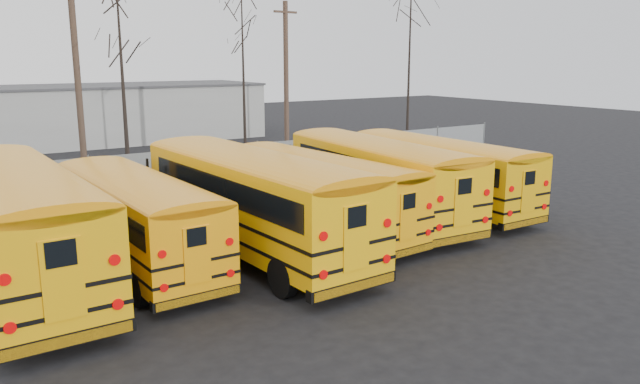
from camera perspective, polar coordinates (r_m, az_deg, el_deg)
ground at (r=19.05m, az=0.55°, el=-6.55°), size 120.00×120.00×0.00m
fence at (r=29.23m, az=-12.66°, el=1.86°), size 40.00×0.04×2.00m
distant_building at (r=48.66m, az=-18.97°, el=6.76°), size 22.00×8.00×4.00m
bus_a at (r=18.61m, az=-26.06°, el=-1.93°), size 3.02×12.15×3.38m
bus_b at (r=19.27m, az=-16.70°, el=-1.72°), size 2.68×10.19×2.83m
bus_c at (r=19.65m, az=-6.46°, el=-0.13°), size 3.31×12.00×3.32m
bus_d at (r=21.92m, az=-0.38°, el=0.51°), size 3.09×10.35×2.86m
bus_e at (r=23.94m, az=5.05°, el=1.86°), size 3.33×11.31×3.13m
bus_f at (r=25.91m, az=10.55°, el=2.25°), size 2.53×10.54×2.94m
utility_pole_left at (r=32.99m, az=-21.31°, el=9.87°), size 1.78×0.58×10.16m
utility_pole_right at (r=37.33m, az=-3.11°, el=10.15°), size 1.65×0.37×9.26m
tree_4 at (r=31.68m, az=-17.55°, el=8.90°), size 0.26×0.26×9.16m
tree_5 at (r=36.23m, az=-7.00°, el=9.91°), size 0.26×0.26×9.38m
tree_6 at (r=41.61m, az=8.18°, el=12.29°), size 0.26×0.26×12.44m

